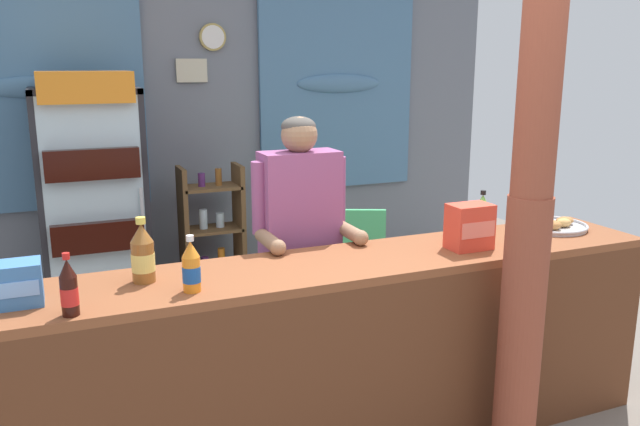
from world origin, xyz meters
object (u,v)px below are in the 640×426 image
at_px(stall_counter, 366,342).
at_px(snack_box_crackers, 470,227).
at_px(drink_fridge, 92,191).
at_px(plastic_lawn_chair, 355,254).
at_px(bottle_shelf_rack, 212,233).
at_px(soda_bottle_orange_soda, 191,268).
at_px(snack_box_biscuit, 9,285).
at_px(pastry_tray, 551,225).
at_px(shopkeeper, 300,229).
at_px(timber_post, 530,209).
at_px(soda_bottle_cola, 69,289).
at_px(soda_bottle_lime_soda, 482,214).
at_px(soda_bottle_iced_tea, 143,255).

distance_m(stall_counter, snack_box_crackers, 0.77).
xyz_separation_m(drink_fridge, plastic_lawn_chair, (1.77, -0.58, -0.51)).
height_order(bottle_shelf_rack, plastic_lawn_chair, bottle_shelf_rack).
height_order(soda_bottle_orange_soda, snack_box_biscuit, soda_bottle_orange_soda).
xyz_separation_m(drink_fridge, pastry_tray, (2.30, -1.96, -0.01)).
distance_m(bottle_shelf_rack, shopkeeper, 1.76).
relative_size(timber_post, soda_bottle_cola, 10.95).
relative_size(stall_counter, snack_box_crackers, 13.89).
bearing_deg(soda_bottle_cola, stall_counter, 4.50).
xyz_separation_m(plastic_lawn_chair, pastry_tray, (0.54, -1.38, 0.50)).
distance_m(soda_bottle_orange_soda, pastry_tray, 2.08).
xyz_separation_m(drink_fridge, soda_bottle_lime_soda, (1.90, -1.86, 0.06)).
xyz_separation_m(timber_post, soda_bottle_lime_soda, (0.24, 0.64, -0.19)).
bearing_deg(snack_box_crackers, timber_post, -86.19).
relative_size(plastic_lawn_chair, soda_bottle_orange_soda, 3.66).
distance_m(soda_bottle_lime_soda, pastry_tray, 0.42).
relative_size(stall_counter, soda_bottle_cola, 13.18).
bearing_deg(snack_box_biscuit, soda_bottle_orange_soda, -9.42).
distance_m(timber_post, drink_fridge, 3.02).
relative_size(shopkeeper, soda_bottle_iced_tea, 5.71).
distance_m(soda_bottle_cola, snack_box_biscuit, 0.28).
xyz_separation_m(soda_bottle_orange_soda, snack_box_biscuit, (-0.67, 0.11, -0.02)).
height_order(stall_counter, drink_fridge, drink_fridge).
bearing_deg(timber_post, drink_fridge, 123.64).
relative_size(soda_bottle_iced_tea, pastry_tray, 0.70).
bearing_deg(shopkeeper, pastry_tray, -15.42).
bearing_deg(snack_box_biscuit, pastry_tray, 2.52).
bearing_deg(pastry_tray, soda_bottle_iced_tea, -179.11).
xyz_separation_m(bottle_shelf_rack, soda_bottle_cola, (-1.09, -2.39, 0.49)).
distance_m(drink_fridge, pastry_tray, 3.02).
bearing_deg(shopkeeper, stall_counter, -80.39).
xyz_separation_m(drink_fridge, soda_bottle_orange_soda, (0.24, -2.19, 0.06)).
bearing_deg(bottle_shelf_rack, stall_counter, -85.45).
relative_size(bottle_shelf_rack, snack_box_crackers, 4.90).
height_order(timber_post, soda_bottle_lime_soda, timber_post).
xyz_separation_m(bottle_shelf_rack, soda_bottle_iced_tea, (-0.79, -2.11, 0.51)).
xyz_separation_m(soda_bottle_orange_soda, snack_box_crackers, (1.40, 0.08, 0.01)).
bearing_deg(snack_box_crackers, soda_bottle_cola, -175.22).
xyz_separation_m(shopkeeper, soda_bottle_iced_tea, (-0.87, -0.41, 0.07)).
bearing_deg(snack_box_biscuit, bottle_shelf_rack, 59.49).
distance_m(bottle_shelf_rack, soda_bottle_cola, 2.67).
xyz_separation_m(soda_bottle_iced_tea, soda_bottle_lime_soda, (1.83, 0.13, -0.02)).
bearing_deg(soda_bottle_orange_soda, timber_post, -12.43).
distance_m(soda_bottle_iced_tea, snack_box_biscuit, 0.51).
distance_m(timber_post, snack_box_crackers, 0.43).
distance_m(bottle_shelf_rack, soda_bottle_iced_tea, 2.31).
bearing_deg(drink_fridge, snack_box_biscuit, -101.69).
distance_m(bottle_shelf_rack, soda_bottle_orange_soda, 2.44).
bearing_deg(pastry_tray, timber_post, -139.46).
distance_m(soda_bottle_orange_soda, soda_bottle_cola, 0.47).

